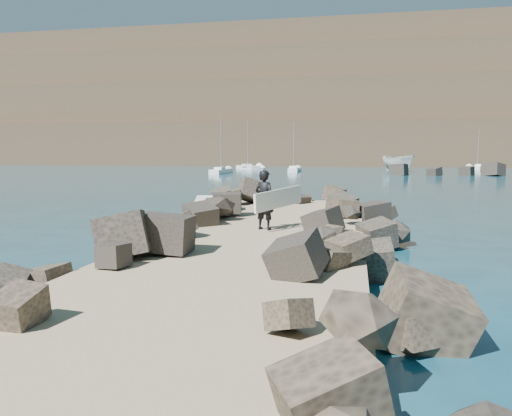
# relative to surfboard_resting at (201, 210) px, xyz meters

# --- Properties ---
(ground) EXTENTS (800.00, 800.00, 0.00)m
(ground) POSITION_rel_surfboard_resting_xyz_m (2.61, -2.15, -1.04)
(ground) COLOR #0F384C
(ground) RESTS_ON ground
(jetty) EXTENTS (6.00, 26.00, 0.60)m
(jetty) POSITION_rel_surfboard_resting_xyz_m (2.61, -4.15, -0.74)
(jetty) COLOR #8C7759
(jetty) RESTS_ON ground
(riprap_left) EXTENTS (2.60, 22.00, 1.00)m
(riprap_left) POSITION_rel_surfboard_resting_xyz_m (-0.29, -3.65, -0.54)
(riprap_left) COLOR black
(riprap_left) RESTS_ON ground
(riprap_right) EXTENTS (2.60, 22.00, 1.00)m
(riprap_right) POSITION_rel_surfboard_resting_xyz_m (5.51, -3.65, -0.54)
(riprap_right) COLOR black
(riprap_right) RESTS_ON ground
(headland) EXTENTS (360.00, 140.00, 32.00)m
(headland) POSITION_rel_surfboard_resting_xyz_m (12.61, 157.85, 14.96)
(headland) COLOR #2D4919
(headland) RESTS_ON ground
(surfboard_resting) EXTENTS (0.98, 2.46, 0.08)m
(surfboard_resting) POSITION_rel_surfboard_resting_xyz_m (0.00, 0.00, 0.00)
(surfboard_resting) COLOR silver
(surfboard_resting) RESTS_ON riprap_left
(boat_imported) EXTENTS (6.22, 7.20, 2.70)m
(boat_imported) POSITION_rel_surfboard_resting_xyz_m (12.29, 68.12, 0.31)
(boat_imported) COLOR silver
(boat_imported) RESTS_ON ground
(surfer_with_board) EXTENTS (1.46, 2.11, 1.91)m
(surfer_with_board) POSITION_rel_surfboard_resting_xyz_m (2.59, -1.31, 0.52)
(surfer_with_board) COLOR black
(surfer_with_board) RESTS_ON jetty
(sailboat_b) EXTENTS (1.89, 6.57, 7.89)m
(sailboat_b) POSITION_rel_surfboard_resting_xyz_m (-4.04, 60.38, -0.69)
(sailboat_b) COLOR white
(sailboat_b) RESTS_ON ground
(sailboat_d) EXTENTS (2.99, 6.14, 7.36)m
(sailboat_d) POSITION_rel_surfboard_resting_xyz_m (26.85, 78.55, -0.69)
(sailboat_d) COLOR white
(sailboat_d) RESTS_ON ground
(sailboat_a) EXTENTS (1.83, 6.80, 8.15)m
(sailboat_a) POSITION_rel_surfboard_resting_xyz_m (-13.55, 52.66, -0.69)
(sailboat_a) COLOR white
(sailboat_a) RESTS_ON ground
(sailboat_e) EXTENTS (5.60, 7.09, 8.98)m
(sailboat_e) POSITION_rel_surfboard_resting_xyz_m (-13.69, 71.44, -0.69)
(sailboat_e) COLOR white
(sailboat_e) RESTS_ON ground
(headland_buildings) EXTENTS (137.50, 30.50, 5.00)m
(headland_buildings) POSITION_rel_surfboard_resting_xyz_m (19.42, 150.04, 32.93)
(headland_buildings) COLOR white
(headland_buildings) RESTS_ON headland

